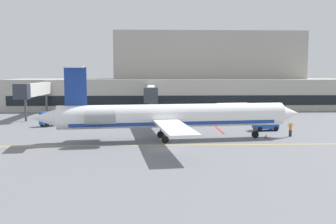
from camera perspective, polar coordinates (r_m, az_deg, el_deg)
name	(u,v)px	position (r m, az deg, el deg)	size (l,w,h in m)	color
ground	(170,149)	(43.94, 0.27, -5.47)	(120.00, 120.00, 0.11)	slate
terminal_building	(191,79)	(92.79, 3.47, 4.99)	(78.91, 17.22, 18.29)	#ADA89E
jet_bridge_west	(151,93)	(72.92, -2.54, 2.81)	(2.40, 18.97, 6.03)	silver
jet_bridge_east	(34,90)	(77.00, -19.27, 3.09)	(2.40, 17.51, 6.65)	silver
regional_jet	(170,116)	(48.42, 0.24, -0.59)	(34.67, 26.91, 9.36)	white
baggage_tug	(49,120)	(64.39, -17.26, -1.10)	(3.66, 3.55, 2.33)	#1E4CB2
pushback_tractor	(263,124)	(58.58, 14.00, -1.79)	(3.75, 2.41, 2.05)	#1E4CB2
fuel_tank	(232,108)	(78.31, 9.51, 0.56)	(8.18, 3.10, 2.49)	white
marshaller	(290,129)	(54.14, 17.75, -2.47)	(0.83, 0.34, 1.93)	#191E33
safety_cone_alpha	(266,136)	(52.19, 14.36, -3.50)	(0.47, 0.47, 0.55)	orange
safety_cone_bravo	(171,133)	(53.36, 0.39, -3.11)	(0.47, 0.47, 0.55)	orange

